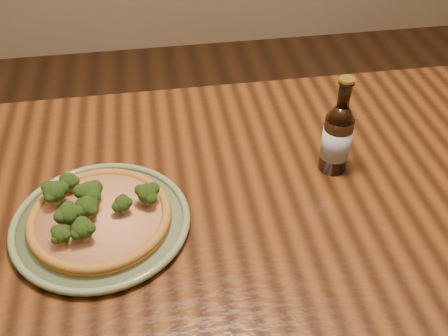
{
  "coord_description": "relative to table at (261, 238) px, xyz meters",
  "views": [
    {
      "loc": [
        -0.19,
        -0.6,
        1.46
      ],
      "look_at": [
        -0.07,
        0.14,
        0.82
      ],
      "focal_mm": 42.0,
      "sensor_mm": 36.0,
      "label": 1
    }
  ],
  "objects": [
    {
      "name": "table",
      "position": [
        0.0,
        0.0,
        0.0
      ],
      "size": [
        1.6,
        0.9,
        0.75
      ],
      "color": "#4B2710",
      "rests_on": "ground"
    },
    {
      "name": "plate",
      "position": [
        -0.31,
        -0.01,
        0.1
      ],
      "size": [
        0.33,
        0.33,
        0.02
      ],
      "rotation": [
        0.0,
        0.0,
        0.12
      ],
      "color": "#647450",
      "rests_on": "table"
    },
    {
      "name": "pizza",
      "position": [
        -0.31,
        -0.0,
        0.12
      ],
      "size": [
        0.26,
        0.26,
        0.07
      ],
      "rotation": [
        0.0,
        0.0,
        -0.22
      ],
      "color": "#9B6723",
      "rests_on": "plate"
    },
    {
      "name": "beer_bottle",
      "position": [
        0.17,
        0.09,
        0.17
      ],
      "size": [
        0.06,
        0.06,
        0.21
      ],
      "rotation": [
        0.0,
        0.0,
        -0.04
      ],
      "color": "black",
      "rests_on": "table"
    }
  ]
}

